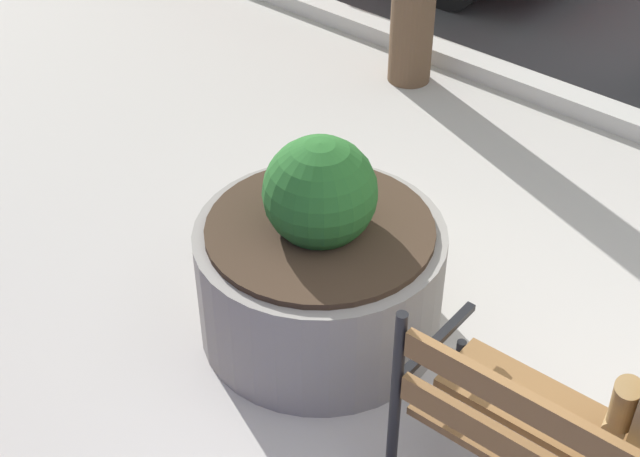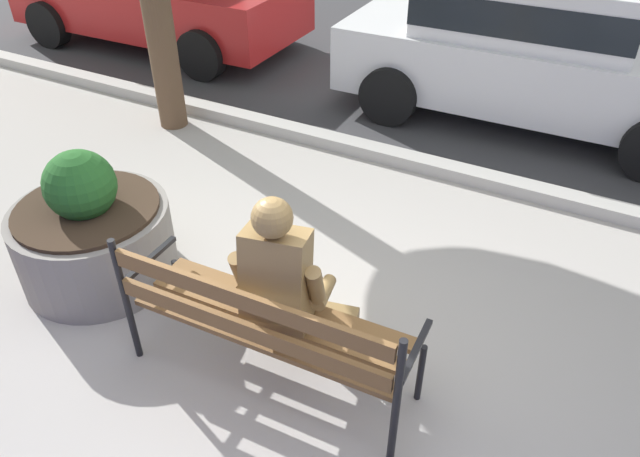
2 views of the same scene
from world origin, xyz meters
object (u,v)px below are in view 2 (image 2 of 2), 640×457
object	(u,v)px
park_bench	(263,322)
bronze_statue_seated	(288,286)
concrete_planter	(93,234)
parked_car_white	(534,43)

from	to	relation	value
park_bench	bronze_statue_seated	xyz separation A→B (m)	(0.05, 0.21, 0.12)
park_bench	bronze_statue_seated	distance (m)	0.25
park_bench	bronze_statue_seated	world-z (taller)	bronze_statue_seated
concrete_planter	bronze_statue_seated	bearing A→B (deg)	-3.36
bronze_statue_seated	park_bench	bearing A→B (deg)	-102.90
park_bench	parked_car_white	distance (m)	4.65
park_bench	concrete_planter	world-z (taller)	concrete_planter
bronze_statue_seated	concrete_planter	size ratio (longest dim) A/B	1.20
park_bench	concrete_planter	size ratio (longest dim) A/B	1.59
bronze_statue_seated	parked_car_white	world-z (taller)	parked_car_white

